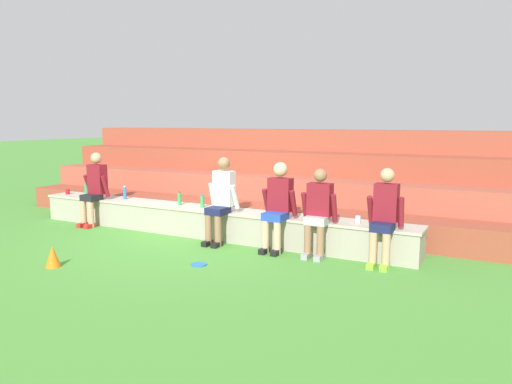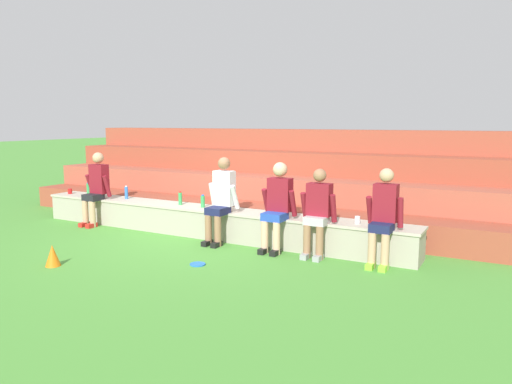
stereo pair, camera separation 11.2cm
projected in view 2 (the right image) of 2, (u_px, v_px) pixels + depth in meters
The scene contains 16 objects.
ground_plane at pixel (197, 239), 8.27m from camera, with size 80.00×80.00×0.00m, color #4C9338.
stone_seating_wall at pixel (206, 221), 8.47m from camera, with size 7.33×0.59×0.50m.
brick_bleachers at pixel (269, 182), 10.48m from camera, with size 10.36×2.89×1.81m.
person_far_left at pixel (96, 186), 9.31m from camera, with size 0.52×0.55×1.40m.
person_left_of_center at pixel (221, 198), 7.93m from camera, with size 0.51×0.60×1.41m.
person_center at pixel (277, 204), 7.44m from camera, with size 0.54×0.58×1.37m.
person_right_of_center at pixel (318, 210), 7.10m from camera, with size 0.54×0.46×1.31m.
person_far_right at pixel (383, 215), 6.67m from camera, with size 0.50×0.55×1.36m.
water_bottle_mid_left at pixel (203, 201), 8.44m from camera, with size 0.07×0.07×0.23m.
water_bottle_mid_right at pixel (89, 189), 9.85m from camera, with size 0.08×0.08×0.26m.
water_bottle_near_left at pixel (126, 193), 9.37m from camera, with size 0.06×0.06×0.26m.
water_bottle_center_gap at pixel (180, 198), 8.70m from camera, with size 0.07×0.07×0.24m.
plastic_cup_left_end at pixel (70, 191), 10.02m from camera, with size 0.09×0.09×0.11m, color red.
plastic_cup_middle at pixel (357, 220), 7.10m from camera, with size 0.08×0.08×0.11m, color white.
frisbee at pixel (198, 264), 6.78m from camera, with size 0.22×0.22×0.02m, color blue.
sports_cone at pixel (53, 256), 6.71m from camera, with size 0.21×0.21×0.30m, color orange.
Camera 2 is at (4.76, -6.58, 2.00)m, focal length 33.92 mm.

